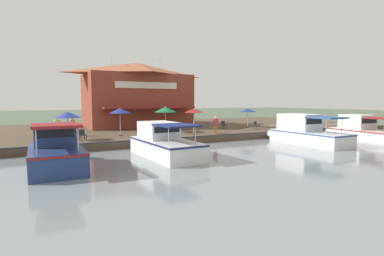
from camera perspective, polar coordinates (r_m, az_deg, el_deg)
ground_plane at (r=24.37m, az=-1.93°, el=-3.38°), size 220.00×220.00×0.00m
quay_deck at (r=34.49m, az=-9.94°, el=-0.44°), size 22.00×56.00×0.60m
quay_edge_fender at (r=24.37m, az=-2.03°, el=-1.83°), size 0.20×50.40×0.10m
waterfront_restaurant at (r=36.97m, az=-10.47°, el=6.36°), size 9.52×12.37×8.48m
patio_umbrella_back_row at (r=29.26m, az=-5.09°, el=3.51°), size 2.19×2.19×2.48m
patio_umbrella_mid_patio_left at (r=26.61m, az=-13.54°, el=3.21°), size 1.86×1.86×2.44m
patio_umbrella_mid_patio_right at (r=24.98m, az=-22.63°, el=2.34°), size 2.00×2.00×2.23m
patio_umbrella_far_corner at (r=27.14m, az=0.35°, el=3.29°), size 1.81×1.81×2.35m
patio_umbrella_by_entrance at (r=34.61m, az=10.56°, el=3.32°), size 1.97×1.97×2.18m
cafe_chair_back_row_seat at (r=33.00m, az=6.04°, el=0.72°), size 0.44×0.44×0.85m
cafe_chair_under_first_umbrella at (r=24.50m, az=-20.17°, el=-1.11°), size 0.51×0.51×0.85m
cafe_chair_mid_patio at (r=32.53m, az=12.09°, el=0.57°), size 0.52×0.52×0.85m
person_at_quay_edge at (r=27.75m, az=-21.82°, el=0.70°), size 0.47×0.47×1.66m
person_near_entrance at (r=26.94m, az=-24.29°, el=0.50°), size 0.47×0.47×1.66m
person_mid_patio at (r=27.23m, az=4.53°, el=0.95°), size 0.46×0.46×1.64m
motorboat_second_along at (r=19.69m, az=-5.99°, el=-2.86°), size 7.38×2.85×2.17m
motorboat_outer_channel at (r=32.22m, az=29.35°, el=-0.43°), size 7.88×3.43×2.25m
motorboat_nearest_quay at (r=26.95m, az=20.17°, el=-0.79°), size 7.71×2.72×2.44m
motorboat_mid_row at (r=17.88m, az=-24.58°, el=-3.87°), size 6.74×2.62×2.43m
mooring_post at (r=32.37m, az=19.03°, el=0.27°), size 0.22×0.22×0.82m
tree_upstream_bank at (r=39.17m, az=-9.47°, el=8.17°), size 4.87×4.64×7.57m
tree_behind_restaurant at (r=43.48m, az=-9.14°, el=6.80°), size 4.08×3.88×6.37m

